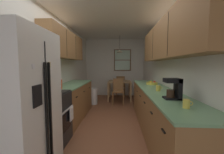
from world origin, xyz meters
The scene contains 25 objects.
ground_plane centered at (0.00, 1.00, 0.00)m, with size 12.00×12.00×0.00m, color brown.
wall_left centered at (-1.35, 1.00, 1.27)m, with size 0.10×9.00×2.55m, color silver.
wall_right centered at (1.35, 1.00, 1.27)m, with size 0.10×9.00×2.55m, color silver.
wall_back centered at (0.00, 3.65, 1.27)m, with size 4.40×0.10×2.55m, color silver.
ceiling_slab centered at (0.00, 1.00, 2.59)m, with size 4.40×9.00×0.08m, color white.
refrigerator centered at (-0.95, -1.25, 0.89)m, with size 0.73×0.82×1.79m.
stove_range centered at (-0.99, -0.50, 0.47)m, with size 0.66×0.63×1.10m.
microwave_over_range centered at (-1.11, -0.50, 1.70)m, with size 0.39×0.60×0.35m.
counter_left centered at (-1.00, 0.78, 0.45)m, with size 0.64×1.93×0.90m.
upper_cabinets_left centered at (-1.14, 0.73, 1.88)m, with size 0.33×2.01×0.67m.
counter_right centered at (1.00, 0.04, 0.45)m, with size 0.64×3.35×0.90m.
upper_cabinets_right centered at (1.14, -0.01, 1.87)m, with size 0.33×3.03×0.73m.
dining_table centered at (0.23, 2.82, 0.63)m, with size 0.90×0.86×0.75m.
dining_chair_near centered at (0.18, 2.18, 0.50)m, with size 0.41×0.41×0.90m.
dining_chair_far centered at (0.27, 3.46, 0.50)m, with size 0.43×0.43×0.90m.
pendant_light centered at (0.23, 2.82, 1.95)m, with size 0.29×0.29×0.66m.
back_window centered at (0.35, 3.58, 1.61)m, with size 0.76×0.05×0.96m.
trash_bin centered at (-0.70, 2.07, 0.28)m, with size 0.28×0.28×0.56m, color white.
storage_canister centered at (-1.00, -0.02, 1.01)m, with size 0.13×0.13×0.21m.
dish_towel centered at (-0.64, -0.34, 0.50)m, with size 0.02×0.16×0.24m, color white.
coffee_maker centered at (1.01, -0.76, 1.06)m, with size 0.22×0.18×0.30m.
mug_by_coffeemaker centered at (0.95, -0.14, 0.95)m, with size 0.12×0.08×0.11m.
mug_spare centered at (0.98, -1.19, 0.95)m, with size 0.11×0.07×0.10m.
fruit_bowl centered at (1.04, 0.75, 0.94)m, with size 0.28×0.28×0.09m.
table_serving_bowl centered at (0.12, 2.80, 0.78)m, with size 0.17×0.17×0.06m, color #E0D14C.
Camera 1 is at (0.23, -2.77, 1.38)m, focal length 22.41 mm.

